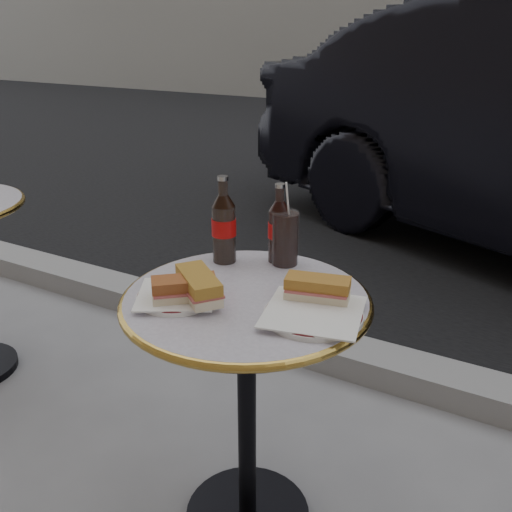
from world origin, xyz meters
The scene contains 11 objects.
asphalt_road centered at (0.00, 5.00, 0.00)m, with size 40.00×8.00×0.00m, color black.
curb centered at (0.00, 0.90, 0.05)m, with size 40.00×0.20×0.12m, color gray.
bistro_table centered at (0.00, 0.00, 0.37)m, with size 0.62×0.62×0.73m, color #BAB2C4, non-canonical shape.
plate_left centered at (-0.14, -0.10, 0.74)m, with size 0.19×0.19×0.01m, color white.
plate_right centered at (0.19, -0.02, 0.74)m, with size 0.23×0.23×0.01m, color white.
sandwich_left_a centered at (-0.11, -0.11, 0.77)m, with size 0.15×0.07×0.05m, color brown.
sandwich_left_b centered at (-0.08, -0.08, 0.77)m, with size 0.17×0.08×0.06m, color #A5742A.
sandwich_right centered at (0.17, 0.04, 0.77)m, with size 0.15×0.07×0.05m, color #A86F2A.
cola_bottle_left centered at (-0.16, 0.16, 0.86)m, with size 0.07×0.07×0.25m, color black, non-canonical shape.
cola_bottle_right centered at (-0.03, 0.24, 0.84)m, with size 0.06×0.06×0.22m, color black, non-canonical shape.
cola_glass centered at (-0.01, 0.23, 0.81)m, with size 0.08×0.08×0.15m, color black.
Camera 1 is at (0.64, -1.09, 1.35)m, focal length 40.00 mm.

